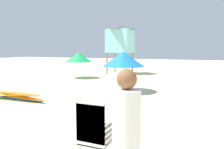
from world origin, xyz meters
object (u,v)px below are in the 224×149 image
(stacked_plastic_chairs, at_px, (94,128))
(lifeguard_tower, at_px, (120,38))
(lifeguard_near_left, at_px, (126,134))
(beach_umbrella_far, at_px, (79,57))
(beach_umbrella_left, at_px, (123,59))
(surfboard_pile, at_px, (17,96))

(stacked_plastic_chairs, distance_m, lifeguard_tower, 14.48)
(lifeguard_near_left, bearing_deg, beach_umbrella_far, 124.86)
(lifeguard_tower, relative_size, beach_umbrella_left, 2.04)
(stacked_plastic_chairs, bearing_deg, lifeguard_near_left, -41.97)
(surfboard_pile, bearing_deg, lifeguard_near_left, -33.52)
(stacked_plastic_chairs, xyz_separation_m, beach_umbrella_left, (-2.02, 6.48, 0.79))
(stacked_plastic_chairs, bearing_deg, surfboard_pile, 148.02)
(stacked_plastic_chairs, relative_size, surfboard_pile, 0.45)
(lifeguard_tower, bearing_deg, beach_umbrella_left, -66.89)
(stacked_plastic_chairs, height_order, lifeguard_tower, lifeguard_tower)
(beach_umbrella_far, bearing_deg, lifeguard_near_left, -55.14)
(surfboard_pile, height_order, lifeguard_near_left, lifeguard_near_left)
(beach_umbrella_far, bearing_deg, surfboard_pile, -77.49)
(stacked_plastic_chairs, bearing_deg, beach_umbrella_far, 123.65)
(stacked_plastic_chairs, bearing_deg, beach_umbrella_left, 107.35)
(beach_umbrella_left, bearing_deg, stacked_plastic_chairs, -72.65)
(stacked_plastic_chairs, bearing_deg, lifeguard_tower, 110.38)
(lifeguard_near_left, relative_size, lifeguard_tower, 0.44)
(beach_umbrella_left, xyz_separation_m, beach_umbrella_far, (-4.50, 3.33, -0.10))
(surfboard_pile, relative_size, beach_umbrella_far, 1.51)
(surfboard_pile, height_order, lifeguard_tower, lifeguard_tower)
(beach_umbrella_left, bearing_deg, lifeguard_near_left, -68.54)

